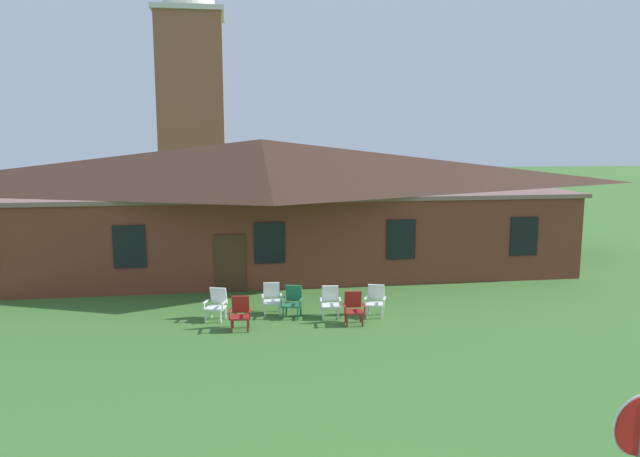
% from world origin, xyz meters
% --- Properties ---
extents(brick_building, '(25.39, 10.40, 5.44)m').
position_xyz_m(brick_building, '(-0.00, 20.11, 2.77)').
color(brick_building, brown).
rests_on(brick_building, ground).
extents(dome_tower, '(5.18, 5.18, 20.56)m').
position_xyz_m(dome_tower, '(-4.13, 41.21, 9.45)').
color(dome_tower, '#93563D').
rests_on(dome_tower, ground).
extents(stop_sign, '(0.80, 0.13, 2.45)m').
position_xyz_m(stop_sign, '(3.55, 0.06, 1.73)').
color(stop_sign, slate).
rests_on(stop_sign, ground).
extents(lawn_chair_by_porch, '(0.76, 0.81, 0.96)m').
position_xyz_m(lawn_chair_by_porch, '(-1.85, 11.87, 0.50)').
color(lawn_chair_by_porch, white).
rests_on(lawn_chair_by_porch, ground).
extents(lawn_chair_near_door, '(0.68, 0.71, 0.96)m').
position_xyz_m(lawn_chair_near_door, '(-1.15, 10.81, 0.50)').
color(lawn_chair_near_door, maroon).
rests_on(lawn_chair_near_door, ground).
extents(lawn_chair_left_end, '(0.65, 0.67, 0.96)m').
position_xyz_m(lawn_chair_left_end, '(-0.13, 12.29, 0.50)').
color(lawn_chair_left_end, white).
rests_on(lawn_chair_left_end, ground).
extents(lawn_chair_middle, '(0.75, 0.81, 0.96)m').
position_xyz_m(lawn_chair_middle, '(0.49, 11.83, 0.50)').
color(lawn_chair_middle, '#28704C').
rests_on(lawn_chair_middle, ground).
extents(lawn_chair_right_end, '(0.69, 0.72, 0.96)m').
position_xyz_m(lawn_chair_right_end, '(1.64, 11.61, 0.50)').
color(lawn_chair_right_end, white).
rests_on(lawn_chair_right_end, ground).
extents(lawn_chair_far_side, '(0.68, 0.71, 0.96)m').
position_xyz_m(lawn_chair_far_side, '(2.22, 10.84, 0.50)').
color(lawn_chair_far_side, maroon).
rests_on(lawn_chair_far_side, ground).
extents(lawn_chair_under_eave, '(0.77, 0.82, 0.96)m').
position_xyz_m(lawn_chair_under_eave, '(3.07, 11.55, 0.50)').
color(lawn_chair_under_eave, silver).
rests_on(lawn_chair_under_eave, ground).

